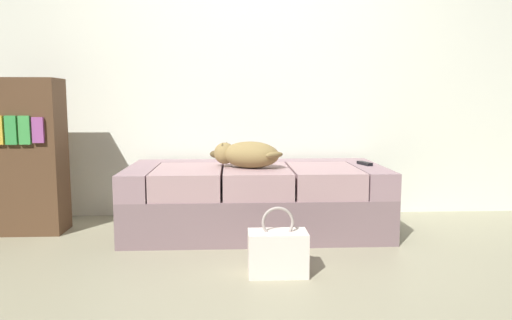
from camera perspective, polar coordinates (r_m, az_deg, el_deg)
ground_plane at (r=2.58m, az=1.11°, el=-14.36°), size 10.00×10.00×0.00m
back_wall at (r=4.01m, az=-0.46°, el=13.60°), size 6.40×0.10×2.80m
couch at (r=3.48m, az=-0.04°, el=-4.64°), size 1.82×0.88×0.48m
dog_tan at (r=3.34m, az=-1.19°, el=0.66°), size 0.53×0.35×0.19m
tv_remote at (r=3.59m, az=12.81°, el=-0.40°), size 0.09×0.16×0.02m
handbag at (r=2.64m, az=2.60°, el=-10.91°), size 0.32×0.18×0.38m
bookshelf at (r=3.78m, az=-26.08°, el=0.41°), size 0.56×0.30×1.10m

